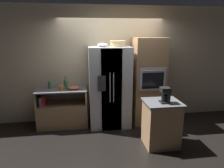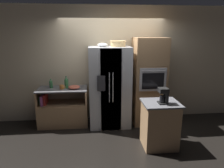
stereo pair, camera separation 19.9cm
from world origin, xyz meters
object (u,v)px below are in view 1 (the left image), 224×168
object	(u,v)px
mug	(61,88)
bottle_short	(66,83)
wicker_basket	(118,43)
mixing_bowl	(74,87)
refrigerator	(109,87)
bottle_tall	(50,84)
wall_oven	(148,81)
fruit_bowl	(103,45)
coffee_maker	(166,94)

from	to	relation	value
mug	bottle_short	bearing A→B (deg)	41.75
wicker_basket	mixing_bowl	distance (m)	1.42
wicker_basket	refrigerator	bearing A→B (deg)	-176.43
bottle_tall	wall_oven	bearing A→B (deg)	-2.81
fruit_bowl	refrigerator	bearing A→B (deg)	10.23
mug	wicker_basket	bearing A→B (deg)	-1.13
wicker_basket	mug	bearing A→B (deg)	178.87
refrigerator	mixing_bowl	xyz separation A→B (m)	(-0.83, 0.04, 0.01)
coffee_maker	wicker_basket	bearing A→B (deg)	121.99
wicker_basket	coffee_maker	xyz separation A→B (m)	(0.71, -1.14, -0.87)
wall_oven	fruit_bowl	bearing A→B (deg)	-176.46
refrigerator	bottle_short	bearing A→B (deg)	173.00
bottle_tall	coffee_maker	xyz separation A→B (m)	(2.27, -1.28, 0.06)
mug	mixing_bowl	world-z (taller)	mug
wicker_basket	coffee_maker	size ratio (longest dim) A/B	1.20
wicker_basket	bottle_tall	xyz separation A→B (m)	(-1.56, 0.14, -0.93)
refrigerator	bottle_tall	size ratio (longest dim) A/B	8.64
wall_oven	bottle_short	distance (m)	1.95
refrigerator	wicker_basket	size ratio (longest dim) A/B	5.32
wall_oven	mug	bearing A→B (deg)	-179.94
refrigerator	bottle_tall	xyz separation A→B (m)	(-1.37, 0.15, 0.07)
wicker_basket	mug	world-z (taller)	wicker_basket
coffee_maker	mixing_bowl	bearing A→B (deg)	146.01
refrigerator	wicker_basket	world-z (taller)	wicker_basket
fruit_bowl	mug	xyz separation A→B (m)	(-0.95, 0.07, -0.96)
fruit_bowl	mixing_bowl	world-z (taller)	fruit_bowl
wicker_basket	bottle_short	size ratio (longest dim) A/B	1.25
bottle_tall	coffee_maker	world-z (taller)	coffee_maker
wall_oven	bottle_tall	world-z (taller)	wall_oven
wicker_basket	wall_oven	bearing A→B (deg)	2.13
wall_oven	wicker_basket	xyz separation A→B (m)	(-0.74, -0.03, 0.90)
wicker_basket	mixing_bowl	world-z (taller)	wicker_basket
wicker_basket	bottle_tall	size ratio (longest dim) A/B	1.62
bottle_tall	coffee_maker	size ratio (longest dim) A/B	0.74
coffee_maker	mug	bearing A→B (deg)	149.87
wall_oven	fruit_bowl	distance (m)	1.40
refrigerator	bottle_short	world-z (taller)	refrigerator
bottle_short	mug	bearing A→B (deg)	-138.25
coffee_maker	refrigerator	bearing A→B (deg)	128.67
refrigerator	mug	xyz separation A→B (m)	(-1.11, 0.04, 0.02)
wall_oven	wicker_basket	bearing A→B (deg)	-177.87
wall_oven	mug	world-z (taller)	wall_oven
wicker_basket	bottle_short	distance (m)	1.51
mixing_bowl	mug	bearing A→B (deg)	-179.97
wicker_basket	fruit_bowl	xyz separation A→B (m)	(-0.35, -0.04, -0.03)
refrigerator	bottle_short	size ratio (longest dim) A/B	6.66
refrigerator	wall_oven	world-z (taller)	wall_oven
refrigerator	wicker_basket	distance (m)	1.02
refrigerator	wall_oven	distance (m)	0.94
refrigerator	fruit_bowl	size ratio (longest dim) A/B	8.17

